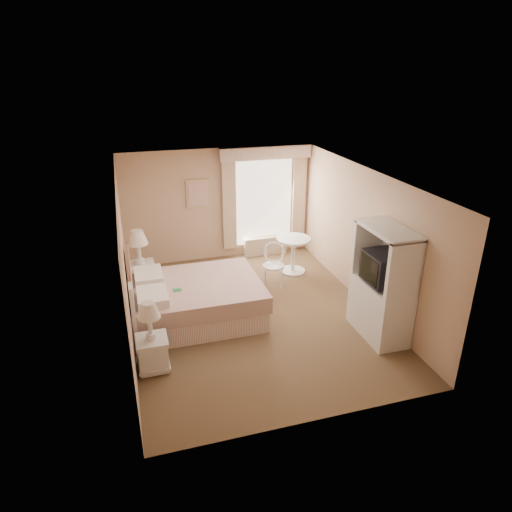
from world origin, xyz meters
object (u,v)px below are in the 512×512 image
object	(u,v)px
nightstand_far	(141,270)
armoire	(382,292)
bed	(189,300)
round_table	(293,249)
nightstand_near	(152,345)
cafe_chair	(274,262)

from	to	relation	value
nightstand_far	armoire	bearing A→B (deg)	-35.53
bed	round_table	xyz separation A→B (m)	(2.44, 1.33, 0.13)
nightstand_near	armoire	distance (m)	3.67
nightstand_near	nightstand_far	distance (m)	2.52
nightstand_far	armoire	size ratio (longest dim) A/B	0.68
bed	round_table	world-z (taller)	bed
bed	round_table	distance (m)	2.78
nightstand_near	armoire	xyz separation A→B (m)	(3.65, -0.09, 0.36)
cafe_chair	armoire	bearing A→B (deg)	-42.72
nightstand_far	round_table	size ratio (longest dim) A/B	1.66
nightstand_near	round_table	size ratio (longest dim) A/B	1.42
nightstand_far	round_table	world-z (taller)	nightstand_far
bed	armoire	distance (m)	3.25
armoire	bed	bearing A→B (deg)	155.06
nightstand_near	cafe_chair	xyz separation A→B (m)	(2.56, 2.10, 0.11)
bed	cafe_chair	bearing A→B (deg)	24.34
bed	nightstand_far	size ratio (longest dim) A/B	1.78
bed	cafe_chair	world-z (taller)	bed
bed	armoire	world-z (taller)	armoire
bed	nightstand_far	xyz separation A→B (m)	(-0.73, 1.25, 0.10)
round_table	armoire	xyz separation A→B (m)	(0.49, -2.69, 0.26)
bed	nightstand_near	xyz separation A→B (m)	(-0.73, -1.27, 0.03)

